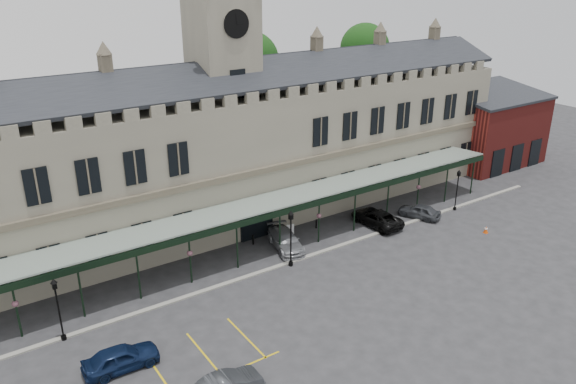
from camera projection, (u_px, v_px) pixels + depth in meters
ground at (334, 293)px, 41.20m from camera, size 140.00×140.00×0.00m
station_building at (227, 153)px, 51.00m from camera, size 60.00×10.36×17.30m
clock_tower at (224, 80)px, 48.56m from camera, size 5.60×5.60×24.80m
canopy at (278, 227)px, 46.03m from camera, size 50.00×4.10×4.30m
brick_annex at (491, 129)px, 67.19m from camera, size 12.40×8.36×9.23m
kerb at (291, 262)px, 45.40m from camera, size 60.00×0.40×0.12m
parking_markings at (161, 377)px, 32.80m from camera, size 16.00×6.00×0.01m
tree_behind_mid at (251, 61)px, 59.74m from camera, size 6.00×6.00×16.00m
tree_behind_right at (365, 50)px, 68.01m from camera, size 6.00×6.00×16.00m
lamp_post_left at (58, 304)px, 35.09m from camera, size 0.43×0.43×4.50m
lamp_post_mid at (291, 233)px, 43.91m from camera, size 0.46×0.46×4.82m
lamp_post_right at (457, 186)px, 54.25m from camera, size 0.40×0.40×4.19m
traffic_cone at (486, 230)px, 50.32m from camera, size 0.41×0.41×0.66m
sign_board at (290, 231)px, 49.57m from camera, size 0.67×0.24×1.17m
bollard_left at (253, 239)px, 48.20m from camera, size 0.17×0.17×0.93m
bollard_right at (316, 224)px, 51.20m from camera, size 0.15×0.15×0.86m
car_left_a at (121, 358)px, 33.22m from camera, size 4.56×1.98×1.53m
car_taxi at (286, 240)px, 47.46m from camera, size 3.25×5.45×1.48m
car_van at (376, 218)px, 51.70m from camera, size 2.71×5.40×1.47m
car_right_a at (419, 211)px, 53.25m from camera, size 3.02×4.27×1.35m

